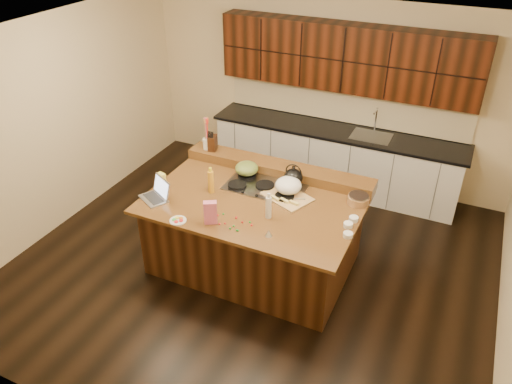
% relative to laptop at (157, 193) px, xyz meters
% --- Properties ---
extents(room, '(5.52, 5.02, 2.72)m').
position_rel_laptop_xyz_m(room, '(1.02, 0.42, 0.37)').
color(room, black).
rests_on(room, ground).
extents(island, '(2.40, 1.60, 0.92)m').
position_rel_laptop_xyz_m(island, '(1.02, 0.42, -0.52)').
color(island, black).
rests_on(island, ground).
extents(back_ledge, '(2.40, 0.30, 0.12)m').
position_rel_laptop_xyz_m(back_ledge, '(1.02, 1.12, -0.00)').
color(back_ledge, black).
rests_on(back_ledge, island).
extents(cooktop, '(0.92, 0.52, 0.05)m').
position_rel_laptop_xyz_m(cooktop, '(1.02, 0.72, -0.05)').
color(cooktop, gray).
rests_on(cooktop, island).
extents(back_counter, '(3.70, 0.66, 2.40)m').
position_rel_laptop_xyz_m(back_counter, '(1.32, 2.64, 0.00)').
color(back_counter, silver).
rests_on(back_counter, ground).
extents(kettle, '(0.29, 0.29, 0.20)m').
position_rel_laptop_xyz_m(kettle, '(1.32, 0.85, 0.08)').
color(kettle, black).
rests_on(kettle, cooktop).
extents(green_bowl, '(0.30, 0.30, 0.16)m').
position_rel_laptop_xyz_m(green_bowl, '(0.72, 0.85, 0.06)').
color(green_bowl, '#5A6D2B').
rests_on(green_bowl, cooktop).
extents(laptop, '(0.41, 0.39, 0.23)m').
position_rel_laptop_xyz_m(laptop, '(0.00, 0.00, 0.00)').
color(laptop, '#B7B7BC').
rests_on(laptop, island).
extents(oil_bottle, '(0.07, 0.07, 0.27)m').
position_rel_laptop_xyz_m(oil_bottle, '(0.49, 0.37, 0.07)').
color(oil_bottle, gold).
rests_on(oil_bottle, island).
extents(vinegar_bottle, '(0.08, 0.08, 0.25)m').
position_rel_laptop_xyz_m(vinegar_bottle, '(1.30, 0.18, 0.06)').
color(vinegar_bottle, silver).
rests_on(vinegar_bottle, island).
extents(wooden_tray, '(0.63, 0.56, 0.21)m').
position_rel_laptop_xyz_m(wooden_tray, '(1.32, 0.68, 0.03)').
color(wooden_tray, tan).
rests_on(wooden_tray, island).
extents(ramekin_a, '(0.13, 0.13, 0.04)m').
position_rel_laptop_xyz_m(ramekin_a, '(2.17, 0.20, -0.04)').
color(ramekin_a, white).
rests_on(ramekin_a, island).
extents(ramekin_b, '(0.12, 0.12, 0.04)m').
position_rel_laptop_xyz_m(ramekin_b, '(2.12, 0.37, -0.04)').
color(ramekin_b, white).
rests_on(ramekin_b, island).
extents(ramekin_c, '(0.13, 0.13, 0.04)m').
position_rel_laptop_xyz_m(ramekin_c, '(2.14, 0.50, -0.04)').
color(ramekin_c, white).
rests_on(ramekin_c, island).
extents(strainer_bowl, '(0.32, 0.32, 0.09)m').
position_rel_laptop_xyz_m(strainer_bowl, '(2.10, 0.85, -0.02)').
color(strainer_bowl, '#996B3F').
rests_on(strainer_bowl, island).
extents(kitchen_timer, '(0.10, 0.10, 0.07)m').
position_rel_laptop_xyz_m(kitchen_timer, '(1.43, -0.12, -0.03)').
color(kitchen_timer, silver).
rests_on(kitchen_timer, island).
extents(pink_bag, '(0.16, 0.13, 0.26)m').
position_rel_laptop_xyz_m(pink_bag, '(0.79, -0.17, 0.07)').
color(pink_bag, '#D76586').
rests_on(pink_bag, island).
extents(candy_plate, '(0.19, 0.19, 0.01)m').
position_rel_laptop_xyz_m(candy_plate, '(0.46, -0.29, -0.06)').
color(candy_plate, white).
rests_on(candy_plate, island).
extents(package_box, '(0.12, 0.10, 0.14)m').
position_rel_laptop_xyz_m(package_box, '(-0.13, 0.28, 0.01)').
color(package_box, '#F3ED55').
rests_on(package_box, island).
extents(utensil_crock, '(0.15, 0.15, 0.14)m').
position_rel_laptop_xyz_m(utensil_crock, '(0.03, 1.12, 0.13)').
color(utensil_crock, white).
rests_on(utensil_crock, back_ledge).
extents(knife_block, '(0.13, 0.18, 0.19)m').
position_rel_laptop_xyz_m(knife_block, '(0.10, 1.12, 0.15)').
color(knife_block, black).
rests_on(knife_block, back_ledge).
extents(gumdrop_0, '(0.02, 0.02, 0.02)m').
position_rel_laptop_xyz_m(gumdrop_0, '(0.94, -0.13, -0.05)').
color(gumdrop_0, red).
rests_on(gumdrop_0, island).
extents(gumdrop_1, '(0.02, 0.02, 0.02)m').
position_rel_laptop_xyz_m(gumdrop_1, '(1.11, -0.19, -0.05)').
color(gumdrop_1, '#198C26').
rests_on(gumdrop_1, island).
extents(gumdrop_2, '(0.02, 0.02, 0.02)m').
position_rel_laptop_xyz_m(gumdrop_2, '(1.00, 0.01, -0.05)').
color(gumdrop_2, red).
rests_on(gumdrop_2, island).
extents(gumdrop_3, '(0.02, 0.02, 0.02)m').
position_rel_laptop_xyz_m(gumdrop_3, '(1.16, -0.00, -0.05)').
color(gumdrop_3, '#198C26').
rests_on(gumdrop_3, island).
extents(gumdrop_4, '(0.02, 0.02, 0.02)m').
position_rel_laptop_xyz_m(gumdrop_4, '(1.09, -0.04, -0.05)').
color(gumdrop_4, red).
rests_on(gumdrop_4, island).
extents(gumdrop_5, '(0.02, 0.02, 0.02)m').
position_rel_laptop_xyz_m(gumdrop_5, '(1.03, -0.19, -0.05)').
color(gumdrop_5, '#198C26').
rests_on(gumdrop_5, island).
extents(gumdrop_6, '(0.02, 0.02, 0.02)m').
position_rel_laptop_xyz_m(gumdrop_6, '(0.99, 0.02, -0.05)').
color(gumdrop_6, red).
rests_on(gumdrop_6, island).
extents(gumdrop_7, '(0.02, 0.02, 0.02)m').
position_rel_laptop_xyz_m(gumdrop_7, '(1.10, -0.19, -0.05)').
color(gumdrop_7, '#198C26').
rests_on(gumdrop_7, island).
extents(gumdrop_8, '(0.02, 0.02, 0.02)m').
position_rel_laptop_xyz_m(gumdrop_8, '(0.89, -0.17, -0.05)').
color(gumdrop_8, red).
rests_on(gumdrop_8, island).
extents(gumdrop_9, '(0.02, 0.02, 0.02)m').
position_rel_laptop_xyz_m(gumdrop_9, '(0.84, 0.02, -0.05)').
color(gumdrop_9, '#198C26').
rests_on(gumdrop_9, island).
extents(gumdrop_10, '(0.02, 0.02, 0.02)m').
position_rel_laptop_xyz_m(gumdrop_10, '(1.20, -0.04, -0.05)').
color(gumdrop_10, red).
rests_on(gumdrop_10, island).
extents(gumdrop_11, '(0.02, 0.02, 0.02)m').
position_rel_laptop_xyz_m(gumdrop_11, '(1.04, -0.13, -0.05)').
color(gumdrop_11, '#198C26').
rests_on(gumdrop_11, island).
extents(gumdrop_12, '(0.02, 0.02, 0.02)m').
position_rel_laptop_xyz_m(gumdrop_12, '(0.79, -0.03, -0.05)').
color(gumdrop_12, red).
rests_on(gumdrop_12, island).
extents(gumdrop_13, '(0.02, 0.02, 0.02)m').
position_rel_laptop_xyz_m(gumdrop_13, '(0.82, -0.12, -0.05)').
color(gumdrop_13, '#198C26').
rests_on(gumdrop_13, island).
extents(gumdrop_14, '(0.02, 0.02, 0.02)m').
position_rel_laptop_xyz_m(gumdrop_14, '(0.80, -0.08, -0.05)').
color(gumdrop_14, red).
rests_on(gumdrop_14, island).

